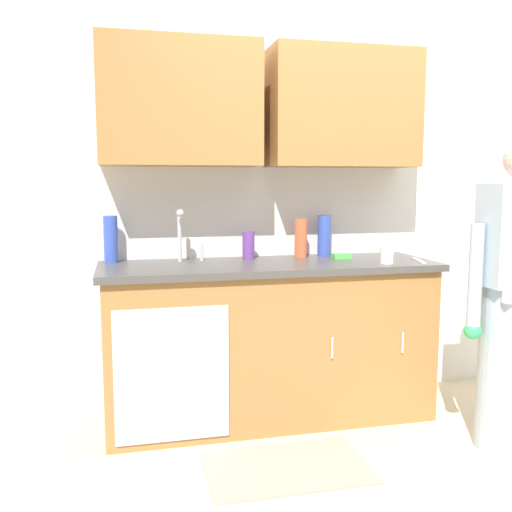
# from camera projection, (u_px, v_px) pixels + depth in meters

# --- Properties ---
(ground_plane) EXTENTS (9.00, 9.00, 0.00)m
(ground_plane) POSITION_uv_depth(u_px,v_px,m) (407.00, 460.00, 2.91)
(ground_plane) COLOR beige
(kitchen_wall_with_uppers) EXTENTS (4.80, 0.44, 2.70)m
(kitchen_wall_with_uppers) POSITION_uv_depth(u_px,v_px,m) (320.00, 171.00, 3.65)
(kitchen_wall_with_uppers) COLOR silver
(kitchen_wall_with_uppers) RESTS_ON ground
(counter_cabinet) EXTENTS (1.90, 0.62, 0.90)m
(counter_cabinet) POSITION_uv_depth(u_px,v_px,m) (268.00, 344.00, 3.40)
(counter_cabinet) COLOR #9E6B38
(counter_cabinet) RESTS_ON ground
(countertop) EXTENTS (1.96, 0.66, 0.04)m
(countertop) POSITION_uv_depth(u_px,v_px,m) (269.00, 266.00, 3.34)
(countertop) COLOR #474442
(countertop) RESTS_ON counter_cabinet
(sink) EXTENTS (0.50, 0.36, 0.35)m
(sink) POSITION_uv_depth(u_px,v_px,m) (189.00, 267.00, 3.24)
(sink) COLOR #B7BABF
(sink) RESTS_ON counter_cabinet
(floor_mat) EXTENTS (0.80, 0.50, 0.01)m
(floor_mat) POSITION_uv_depth(u_px,v_px,m) (287.00, 468.00, 2.82)
(floor_mat) COLOR gray
(floor_mat) RESTS_ON ground
(bottle_dish_liquid) EXTENTS (0.07, 0.07, 0.17)m
(bottle_dish_liquid) POSITION_uv_depth(u_px,v_px,m) (248.00, 245.00, 3.47)
(bottle_dish_liquid) COLOR #66388C
(bottle_dish_liquid) RESTS_ON countertop
(bottle_cleaner_spray) EXTENTS (0.08, 0.08, 0.24)m
(bottle_cleaner_spray) POSITION_uv_depth(u_px,v_px,m) (301.00, 238.00, 3.54)
(bottle_cleaner_spray) COLOR #E05933
(bottle_cleaner_spray) RESTS_ON countertop
(bottle_soap) EXTENTS (0.08, 0.08, 0.26)m
(bottle_soap) POSITION_uv_depth(u_px,v_px,m) (324.00, 236.00, 3.62)
(bottle_soap) COLOR #334CB2
(bottle_soap) RESTS_ON countertop
(bottle_water_short) EXTENTS (0.08, 0.08, 0.27)m
(bottle_water_short) POSITION_uv_depth(u_px,v_px,m) (111.00, 239.00, 3.31)
(bottle_water_short) COLOR #334CB2
(bottle_water_short) RESTS_ON countertop
(cup_by_sink) EXTENTS (0.08, 0.08, 0.10)m
(cup_by_sink) POSITION_uv_depth(u_px,v_px,m) (387.00, 255.00, 3.29)
(cup_by_sink) COLOR white
(cup_by_sink) RESTS_ON countertop
(knife_on_counter) EXTENTS (0.08, 0.24, 0.01)m
(knife_on_counter) POSITION_uv_depth(u_px,v_px,m) (418.00, 260.00, 3.41)
(knife_on_counter) COLOR silver
(knife_on_counter) RESTS_ON countertop
(sponge) EXTENTS (0.11, 0.07, 0.03)m
(sponge) POSITION_uv_depth(u_px,v_px,m) (341.00, 256.00, 3.51)
(sponge) COLOR #4CBF4C
(sponge) RESTS_ON countertop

